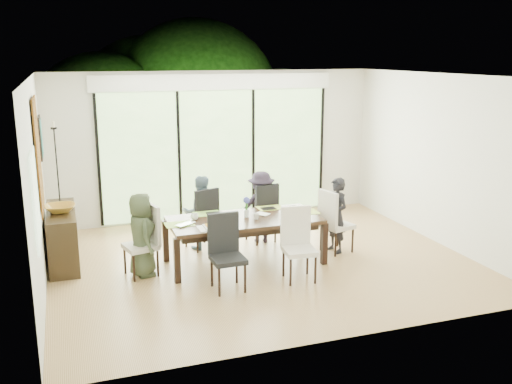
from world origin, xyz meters
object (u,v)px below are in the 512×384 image
object	(u,v)px
chair_far_left	(200,217)
cup_a	(194,217)
chair_left_end	(140,241)
person_right_end	(336,215)
chair_near_right	(300,245)
cup_b	(256,216)
person_far_right	(261,207)
person_left_end	(141,235)
person_far_left	(201,212)
chair_far_right	(261,212)
vase	(247,213)
sideboard	(63,237)
table_top	(244,220)
bowl	(60,208)
cup_c	(293,209)
laptop	(188,225)
chair_near_left	(228,253)
chair_right_end	(337,221)

from	to	relation	value
chair_far_left	cup_a	bearing A→B (deg)	51.62
chair_left_end	person_right_end	xyz separation A→B (m)	(2.98, 0.00, 0.09)
chair_near_right	chair_left_end	bearing A→B (deg)	162.36
cup_a	cup_b	bearing A→B (deg)	-16.39
chair_left_end	person_far_right	bearing A→B (deg)	98.04
person_left_end	person_far_left	world-z (taller)	same
person_far_left	chair_far_right	bearing A→B (deg)	-174.05
chair_far_right	cup_a	distance (m)	1.45
vase	sideboard	bearing A→B (deg)	162.82
table_top	bowl	xyz separation A→B (m)	(-2.51, 0.74, 0.21)
chair_far_right	cup_b	world-z (taller)	chair_far_right
person_left_end	person_right_end	bearing A→B (deg)	-96.99
person_left_end	cup_c	distance (m)	2.29
person_right_end	laptop	size ratio (longest dim) A/B	3.91
person_right_end	bowl	xyz separation A→B (m)	(-3.99, 0.74, 0.27)
chair_far_right	bowl	bearing A→B (deg)	-9.30
chair_near_left	person_right_end	xyz separation A→B (m)	(1.98, 0.87, 0.09)
chair_far_right	bowl	world-z (taller)	chair_far_right
cup_a	chair_far_right	bearing A→B (deg)	29.25
chair_left_end	chair_far_right	xyz separation A→B (m)	(2.05, 0.85, 0.00)
cup_c	chair_right_end	bearing A→B (deg)	-8.13
cup_a	chair_left_end	bearing A→B (deg)	-169.38
chair_far_left	cup_b	size ratio (longest dim) A/B	11.00
chair_near_right	person_left_end	bearing A→B (deg)	162.15
chair_far_right	chair_near_right	size ratio (longest dim) A/B	1.00
person_left_end	cup_b	bearing A→B (deg)	-100.51
chair_left_end	person_left_end	xyz separation A→B (m)	(0.02, 0.00, 0.09)
chair_right_end	vase	xyz separation A→B (m)	(-1.45, 0.05, 0.24)
person_left_end	vase	xyz separation A→B (m)	(1.53, 0.05, 0.15)
chair_far_right	vase	xyz separation A→B (m)	(-0.50, -0.80, 0.24)
chair_near_right	person_far_right	distance (m)	1.70
person_far_right	cup_b	distance (m)	1.02
chair_far_right	vase	world-z (taller)	chair_far_right
chair_far_left	chair_near_left	world-z (taller)	same
chair_far_right	cup_a	size ratio (longest dim) A/B	8.87
table_top	bowl	world-z (taller)	bowl
laptop	cup_b	size ratio (longest dim) A/B	3.30
chair_near_right	person_far_left	world-z (taller)	person_far_left
vase	bowl	bearing A→B (deg)	164.89
table_top	laptop	size ratio (longest dim) A/B	7.27
person_right_end	cup_a	distance (m)	2.19
chair_near_right	person_right_end	distance (m)	1.31
chair_left_end	vase	xyz separation A→B (m)	(1.55, 0.05, 0.24)
person_left_end	vase	size ratio (longest dim) A/B	10.75
chair_near_right	cup_b	xyz separation A→B (m)	(-0.35, 0.77, 0.22)
chair_far_left	bowl	xyz separation A→B (m)	(-2.06, -0.11, 0.36)
table_top	cup_c	size ratio (longest dim) A/B	19.35
person_far_right	cup_a	size ratio (longest dim) A/B	10.40
cup_c	chair_far_right	bearing A→B (deg)	108.43
chair_right_end	vase	distance (m)	1.47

